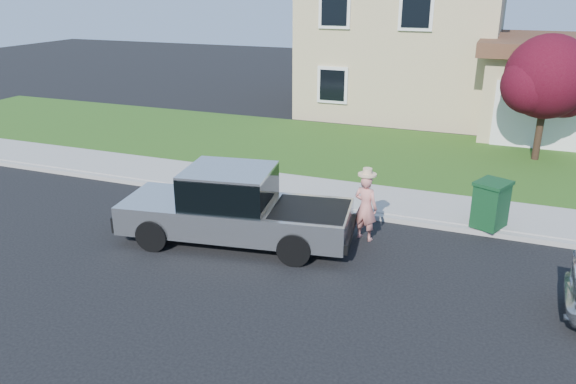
% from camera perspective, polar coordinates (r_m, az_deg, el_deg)
% --- Properties ---
extents(ground, '(80.00, 80.00, 0.00)m').
position_cam_1_polar(ground, '(12.24, -2.95, -6.44)').
color(ground, black).
rests_on(ground, ground).
extents(curb, '(40.00, 0.20, 0.12)m').
position_cam_1_polar(curb, '(14.39, 5.42, -2.01)').
color(curb, gray).
rests_on(curb, ground).
extents(sidewalk, '(40.00, 2.00, 0.15)m').
position_cam_1_polar(sidewalk, '(15.38, 6.57, -0.50)').
color(sidewalk, gray).
rests_on(sidewalk, ground).
extents(lawn, '(40.00, 7.00, 0.10)m').
position_cam_1_polar(lawn, '(19.56, 10.01, 3.81)').
color(lawn, '#1F4213').
rests_on(lawn, ground).
extents(house, '(14.00, 11.30, 6.85)m').
position_cam_1_polar(house, '(26.62, 14.73, 14.65)').
color(house, tan).
rests_on(house, ground).
extents(pickup_truck, '(5.45, 2.54, 1.73)m').
position_cam_1_polar(pickup_truck, '(12.61, -5.45, -1.67)').
color(pickup_truck, black).
rests_on(pickup_truck, ground).
extents(woman, '(0.64, 0.51, 1.71)m').
position_cam_1_polar(woman, '(12.79, 7.90, -1.43)').
color(woman, tan).
rests_on(woman, ground).
extents(ornamental_tree, '(2.93, 2.64, 4.02)m').
position_cam_1_polar(ornamental_tree, '(19.73, 24.96, 10.20)').
color(ornamental_tree, black).
rests_on(ornamental_tree, lawn).
extents(trash_bin, '(0.93, 0.99, 1.11)m').
position_cam_1_polar(trash_bin, '(13.89, 19.91, -1.14)').
color(trash_bin, '#0F381B').
rests_on(trash_bin, sidewalk).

